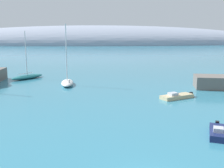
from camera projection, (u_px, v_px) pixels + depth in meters
The scene contains 5 objects.
distant_ridge at pixel (98, 44), 217.44m from camera, with size 295.56×67.91×29.14m, color #8E99AD.
sailboat_white_mid_mooring at pixel (67, 82), 48.89m from camera, with size 2.38×6.33×10.88m.
sailboat_teal_outer_mooring at pixel (27, 76), 55.53m from camera, with size 6.35×6.84×9.63m.
motorboat_sand_alongside_breakwater at pixel (177, 96), 39.25m from camera, with size 5.39×3.67×0.91m.
motorboat_navy_outer at pixel (218, 132), 25.05m from camera, with size 2.78×4.26×1.00m.
Camera 1 is at (-3.45, -14.87, 9.43)m, focal length 43.63 mm.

